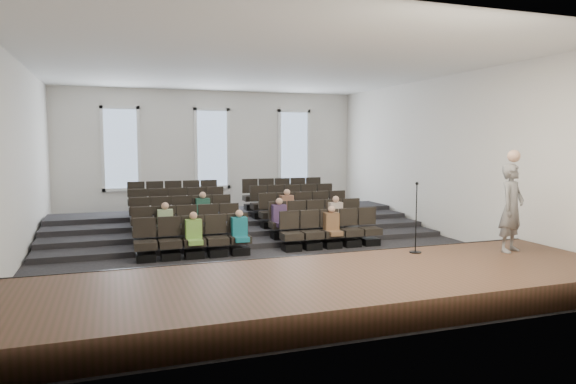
% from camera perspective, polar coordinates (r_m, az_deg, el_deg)
% --- Properties ---
extents(ground, '(14.00, 14.00, 0.00)m').
position_cam_1_polar(ground, '(14.45, -3.13, -6.26)').
color(ground, black).
rests_on(ground, ground).
extents(ceiling, '(12.00, 14.00, 0.02)m').
position_cam_1_polar(ceiling, '(14.29, -3.24, 13.81)').
color(ceiling, white).
rests_on(ceiling, ground).
extents(wall_back, '(12.00, 0.04, 5.00)m').
position_cam_1_polar(wall_back, '(20.99, -8.45, 4.27)').
color(wall_back, white).
rests_on(wall_back, ground).
extents(wall_front, '(12.00, 0.04, 5.00)m').
position_cam_1_polar(wall_front, '(7.65, 11.37, 1.99)').
color(wall_front, white).
rests_on(wall_front, ground).
extents(wall_left, '(0.04, 14.00, 5.00)m').
position_cam_1_polar(wall_left, '(13.78, -28.06, 3.00)').
color(wall_left, white).
rests_on(wall_left, ground).
extents(wall_right, '(0.04, 14.00, 5.00)m').
position_cam_1_polar(wall_right, '(16.82, 16.99, 3.77)').
color(wall_right, white).
rests_on(wall_right, ground).
extents(stage, '(11.80, 3.60, 0.50)m').
position_cam_1_polar(stage, '(9.73, 5.28, -10.64)').
color(stage, '#4A2C1F').
rests_on(stage, ground).
extents(stage_lip, '(11.80, 0.06, 0.52)m').
position_cam_1_polar(stage_lip, '(11.31, 1.55, -8.30)').
color(stage_lip, black).
rests_on(stage_lip, ground).
extents(risers, '(11.80, 4.80, 0.60)m').
position_cam_1_polar(risers, '(17.44, -6.00, -3.57)').
color(risers, black).
rests_on(risers, ground).
extents(seating_rows, '(6.80, 4.70, 1.67)m').
position_cam_1_polar(seating_rows, '(15.80, -4.68, -2.74)').
color(seating_rows, black).
rests_on(seating_rows, ground).
extents(windows, '(8.44, 0.10, 3.24)m').
position_cam_1_polar(windows, '(20.92, -8.42, 4.81)').
color(windows, white).
rests_on(windows, wall_back).
extents(audience, '(5.45, 2.64, 1.10)m').
position_cam_1_polar(audience, '(14.61, -3.49, -2.89)').
color(audience, '#71A542').
rests_on(audience, seating_rows).
extents(speaker, '(0.85, 0.72, 1.98)m').
position_cam_1_polar(speaker, '(12.53, 23.60, -1.64)').
color(speaker, slate).
rests_on(speaker, stage).
extents(mic_stand, '(0.27, 0.27, 1.59)m').
position_cam_1_polar(mic_stand, '(11.80, 14.01, -4.31)').
color(mic_stand, black).
rests_on(mic_stand, stage).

